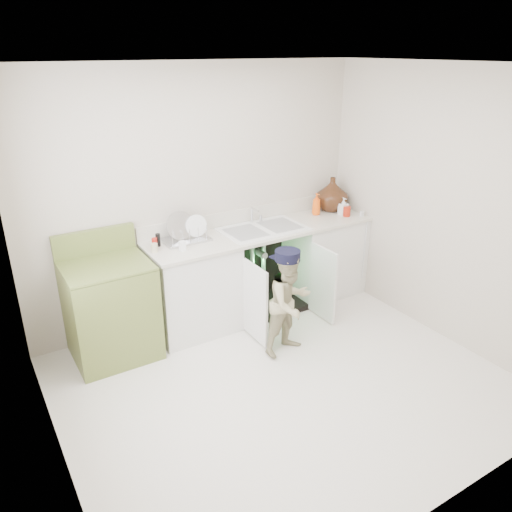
# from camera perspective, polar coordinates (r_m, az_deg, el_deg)

# --- Properties ---
(ground) EXTENTS (3.50, 3.50, 0.00)m
(ground) POSITION_cam_1_polar(r_m,az_deg,el_deg) (4.32, 3.19, -14.28)
(ground) COLOR silver
(ground) RESTS_ON ground
(room_shell) EXTENTS (6.00, 5.50, 1.26)m
(room_shell) POSITION_cam_1_polar(r_m,az_deg,el_deg) (3.71, 3.61, 1.33)
(room_shell) COLOR beige
(room_shell) RESTS_ON ground
(counter_run) EXTENTS (2.44, 1.02, 1.27)m
(counter_run) POSITION_cam_1_polar(r_m,az_deg,el_deg) (5.24, 1.14, -1.08)
(counter_run) COLOR silver
(counter_run) RESTS_ON ground
(avocado_stove) EXTENTS (0.72, 0.65, 1.12)m
(avocado_stove) POSITION_cam_1_polar(r_m,az_deg,el_deg) (4.62, -16.29, -5.79)
(avocado_stove) COLOR olive
(avocado_stove) RESTS_ON ground
(repair_worker) EXTENTS (0.56, 0.70, 1.00)m
(repair_worker) POSITION_cam_1_polar(r_m,az_deg,el_deg) (4.48, 3.89, -5.24)
(repair_worker) COLOR tan
(repair_worker) RESTS_ON ground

